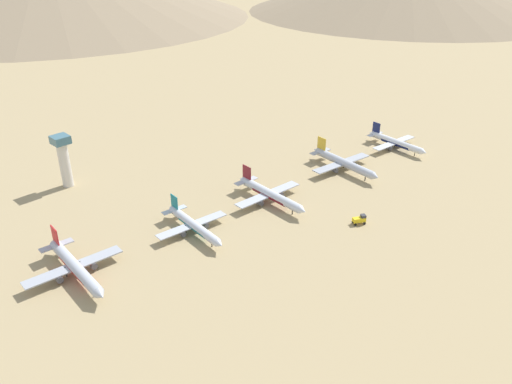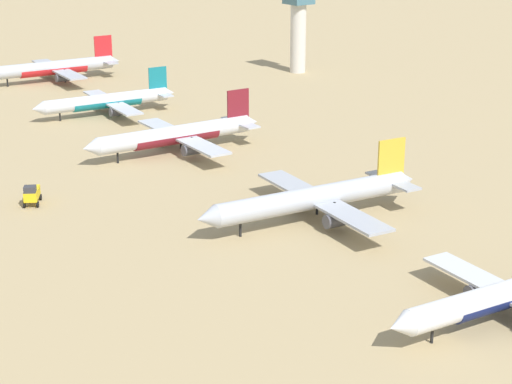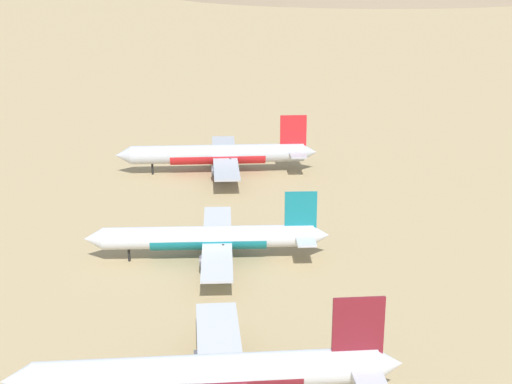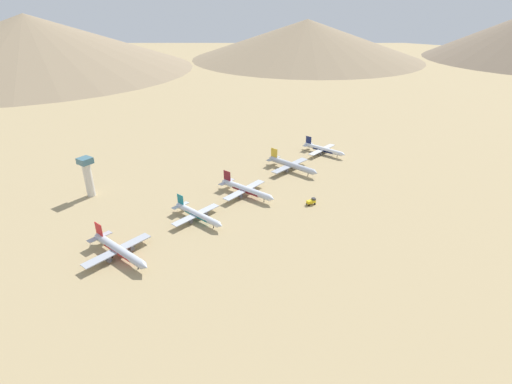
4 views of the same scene
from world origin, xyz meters
name	(u,v)px [view 4 (image 4 of 4)]	position (x,y,z in m)	size (l,w,h in m)	color
ground_plane	(248,194)	(0.00, 0.00, 0.00)	(1800.00, 1800.00, 0.00)	tan
parked_jet_0	(119,250)	(-9.27, -87.95, 4.08)	(42.49, 34.58, 12.25)	#B2B7C1
parked_jet_1	(197,214)	(-3.00, -41.70, 3.59)	(37.48, 30.54, 10.81)	silver
parked_jet_2	(246,190)	(0.65, -2.59, 3.99)	(41.63, 33.84, 12.00)	silver
parked_jet_3	(291,165)	(3.32, 46.37, 4.15)	(42.75, 34.88, 12.33)	#B2B7C1
parked_jet_4	(323,149)	(6.49, 88.66, 3.60)	(37.51, 30.57, 10.81)	silver
service_truck	(311,201)	(38.62, 9.99, 2.08)	(4.83, 5.70, 3.90)	yellow
control_tower	(88,175)	(-76.06, -56.72, 13.87)	(7.20, 7.20, 24.49)	beige
desert_hill_0	(307,39)	(-249.08, 524.80, 34.40)	(426.50, 426.50, 68.81)	#8C775B
desert_hill_2	(29,43)	(-538.56, 161.22, 41.83)	(497.86, 497.86, 83.66)	#8C775B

